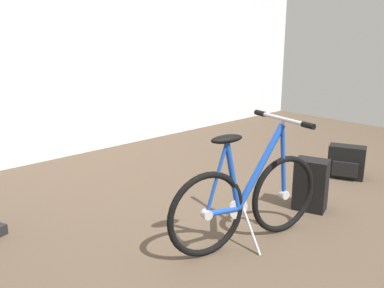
% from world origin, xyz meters
% --- Properties ---
extents(ground_plane, '(7.90, 7.90, 0.00)m').
position_xyz_m(ground_plane, '(0.00, 0.00, 0.00)').
color(ground_plane, brown).
extents(back_wall, '(7.90, 0.10, 3.02)m').
position_xyz_m(back_wall, '(0.00, 2.27, 1.51)').
color(back_wall, silver).
rests_on(back_wall, ground_plane).
extents(folding_bike_foreground, '(1.14, 0.53, 0.82)m').
position_xyz_m(folding_bike_foreground, '(-0.06, -0.36, 0.31)').
color(folding_bike_foreground, black).
rests_on(folding_bike_foreground, ground_plane).
extents(backpack_on_floor, '(0.28, 0.36, 0.31)m').
position_xyz_m(backpack_on_floor, '(1.59, -0.19, 0.15)').
color(backpack_on_floor, black).
rests_on(backpack_on_floor, ground_plane).
extents(handbag_on_floor, '(0.25, 0.28, 0.40)m').
position_xyz_m(handbag_on_floor, '(0.72, -0.35, 0.20)').
color(handbag_on_floor, black).
rests_on(handbag_on_floor, ground_plane).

